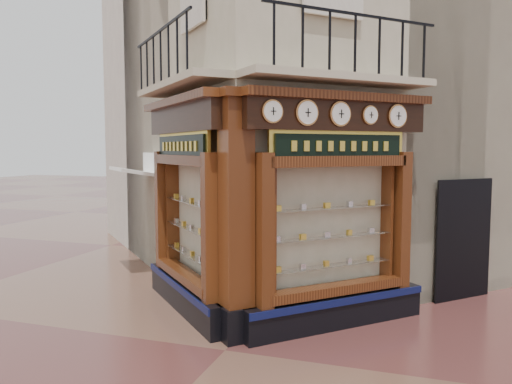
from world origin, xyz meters
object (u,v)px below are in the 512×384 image
at_px(awning, 136,274).
at_px(signboard_left, 181,146).
at_px(clock_d, 370,115).
at_px(clock_a, 272,111).
at_px(clock_c, 340,114).
at_px(signboard_right, 340,146).
at_px(corner_pilaster, 236,219).
at_px(clock_e, 397,116).
at_px(clock_b, 307,113).

relative_size(awning, signboard_left, 0.75).
bearing_deg(awning, clock_d, -152.20).
relative_size(clock_a, clock_c, 0.88).
xyz_separation_m(clock_a, clock_d, (1.32, 1.32, -0.00)).
xyz_separation_m(awning, signboard_right, (5.24, -2.06, 3.10)).
height_order(corner_pilaster, signboard_right, corner_pilaster).
height_order(clock_c, clock_e, same).
height_order(clock_e, signboard_right, clock_e).
height_order(corner_pilaster, clock_d, corner_pilaster).
xyz_separation_m(awning, signboard_left, (2.32, -2.06, 3.10)).
distance_m(clock_a, signboard_left, 2.35).
xyz_separation_m(clock_b, signboard_left, (-2.49, 0.59, -0.52)).
relative_size(corner_pilaster, signboard_right, 2.06).
xyz_separation_m(corner_pilaster, clock_a, (0.59, -0.01, 1.67)).
bearing_deg(clock_a, clock_e, 0.00).
bearing_deg(clock_d, corner_pilaster, 169.39).
xyz_separation_m(clock_b, signboard_right, (0.43, 0.59, -0.52)).
height_order(corner_pilaster, clock_c, corner_pilaster).
xyz_separation_m(clock_b, clock_c, (0.45, 0.45, -0.00)).
bearing_deg(clock_c, clock_d, -0.00).
xyz_separation_m(clock_c, clock_e, (0.86, 0.86, 0.00)).
bearing_deg(clock_e, clock_d, -180.00).
relative_size(clock_a, clock_d, 1.12).
distance_m(clock_c, signboard_left, 2.99).
relative_size(corner_pilaster, awning, 2.66).
height_order(clock_c, signboard_right, clock_c).
bearing_deg(clock_e, signboard_left, 145.71).
distance_m(clock_d, signboard_left, 3.43).
relative_size(clock_d, signboard_left, 0.16).
relative_size(clock_d, awning, 0.21).
bearing_deg(corner_pilaster, clock_d, -10.61).
relative_size(clock_d, signboard_right, 0.17).
xyz_separation_m(signboard_left, signboard_right, (2.92, 0.00, 0.00)).
bearing_deg(clock_a, awning, 99.83).
xyz_separation_m(corner_pilaster, awning, (-3.78, 3.07, -1.95)).
bearing_deg(clock_b, clock_e, 0.00).
height_order(clock_b, signboard_right, clock_b).
relative_size(corner_pilaster, clock_e, 9.77).
distance_m(corner_pilaster, clock_e, 3.35).
distance_m(awning, signboard_right, 6.43).
bearing_deg(clock_c, signboard_left, 132.33).
height_order(clock_b, signboard_left, clock_b).
xyz_separation_m(clock_d, signboard_right, (-0.45, -0.30, -0.52)).
distance_m(clock_b, signboard_right, 0.90).
bearing_deg(signboard_left, corner_pilaster, -169.75).
xyz_separation_m(clock_a, clock_b, (0.44, 0.44, 0.00)).
bearing_deg(awning, corner_pilaster, -174.11).
height_order(corner_pilaster, signboard_left, corner_pilaster).
bearing_deg(clock_c, awning, 112.35).
bearing_deg(awning, clock_b, -163.82).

